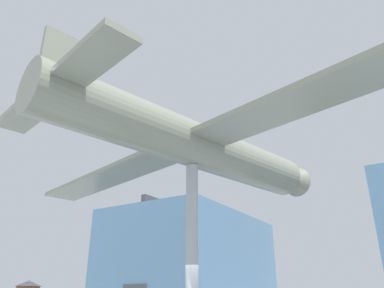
% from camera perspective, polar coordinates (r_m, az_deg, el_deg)
% --- Properties ---
extents(glass_pavilion_left, '(8.74, 13.02, 8.03)m').
position_cam_1_polar(glass_pavilion_left, '(30.10, -0.12, -18.17)').
color(glass_pavilion_left, slate).
rests_on(glass_pavilion_left, ground_plane).
extents(support_pylon_central, '(0.43, 0.43, 5.96)m').
position_cam_1_polar(support_pylon_central, '(12.95, 0.00, -15.85)').
color(support_pylon_central, '#999EA3').
rests_on(support_pylon_central, ground_plane).
extents(suspended_airplane, '(21.54, 13.93, 2.90)m').
position_cam_1_polar(suspended_airplane, '(14.03, 0.48, -0.13)').
color(suspended_airplane, slate).
rests_on(suspended_airplane, support_pylon_central).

